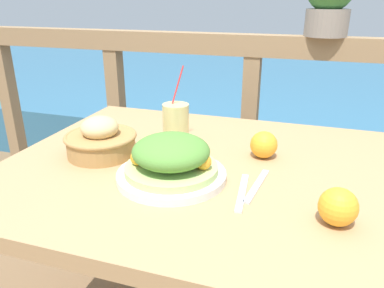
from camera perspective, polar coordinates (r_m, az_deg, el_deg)
patio_table at (r=1.07m, az=1.78°, el=-7.76°), size 1.09×0.88×0.73m
railing_fence at (r=1.72m, az=8.87°, el=5.87°), size 2.80×0.08×1.00m
sea_backdrop at (r=4.26m, az=14.30°, el=7.79°), size 12.00×4.00×0.36m
salad_plate at (r=0.93m, az=-3.19°, el=-2.65°), size 0.28×0.28×0.11m
drink_glass at (r=1.15m, az=-2.48°, el=3.03°), size 0.08×0.08×0.24m
bread_basket at (r=1.10m, az=-13.72°, el=0.60°), size 0.21×0.21×0.11m
fork at (r=0.89m, az=7.65°, el=-7.28°), size 0.03×0.18×0.00m
knife at (r=0.93m, az=9.86°, el=-6.26°), size 0.04×0.18×0.00m
orange_near_basket at (r=1.08m, az=10.88°, el=-0.10°), size 0.08×0.08×0.08m
orange_near_glass at (r=0.81m, az=21.37°, el=-8.90°), size 0.08×0.08×0.08m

